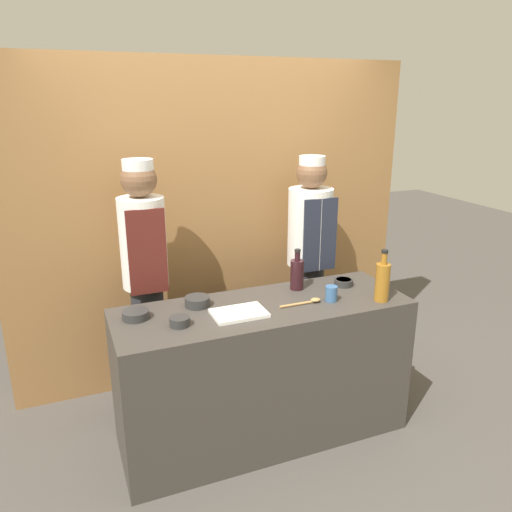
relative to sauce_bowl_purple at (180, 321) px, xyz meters
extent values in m
plane|color=#4C4742|center=(0.54, 0.08, -0.94)|extent=(14.00, 14.00, 0.00)
cube|color=olive|center=(0.54, 1.06, 0.26)|extent=(3.08, 0.18, 2.40)
cube|color=#3D3833|center=(0.54, 0.08, -0.49)|extent=(1.82, 0.63, 0.92)
cylinder|color=#2D2D2D|center=(0.00, 0.00, 0.00)|extent=(0.11, 0.11, 0.05)
cylinder|color=#703384|center=(0.00, 0.00, 0.01)|extent=(0.09, 0.09, 0.02)
cylinder|color=#2D2D2D|center=(-0.21, 0.19, 0.00)|extent=(0.15, 0.15, 0.05)
cylinder|color=silver|center=(-0.21, 0.19, 0.01)|extent=(0.13, 0.13, 0.01)
cylinder|color=#2D2D2D|center=(0.16, 0.23, 0.00)|extent=(0.15, 0.15, 0.06)
cylinder|color=yellow|center=(0.16, 0.23, 0.02)|extent=(0.12, 0.12, 0.02)
cylinder|color=#2D2D2D|center=(1.17, 0.19, -0.01)|extent=(0.12, 0.12, 0.04)
cylinder|color=orange|center=(1.17, 0.19, 0.01)|extent=(0.10, 0.10, 0.01)
cube|color=white|center=(0.36, 0.01, -0.02)|extent=(0.31, 0.21, 0.02)
cylinder|color=#9E661E|center=(1.25, -0.12, 0.09)|extent=(0.09, 0.09, 0.24)
cylinder|color=#9E661E|center=(1.25, -0.12, 0.25)|extent=(0.04, 0.04, 0.07)
cylinder|color=black|center=(1.25, -0.12, 0.29)|extent=(0.04, 0.04, 0.02)
cylinder|color=black|center=(0.85, 0.26, 0.07)|extent=(0.09, 0.09, 0.20)
cylinder|color=black|center=(0.85, 0.26, 0.20)|extent=(0.04, 0.04, 0.06)
cylinder|color=black|center=(0.85, 0.26, 0.24)|extent=(0.04, 0.04, 0.02)
cylinder|color=#386093|center=(0.96, -0.01, 0.02)|extent=(0.07, 0.07, 0.10)
cylinder|color=#B7B7BC|center=(1.36, 0.02, 0.01)|extent=(0.08, 0.08, 0.09)
cylinder|color=#B2844C|center=(0.73, 0.01, -0.02)|extent=(0.22, 0.02, 0.02)
ellipsoid|color=#B2844C|center=(0.86, 0.01, -0.01)|extent=(0.06, 0.05, 0.02)
cylinder|color=#28282D|center=(-0.07, 0.65, -0.48)|extent=(0.22, 0.22, 0.93)
cylinder|color=white|center=(-0.07, 0.65, 0.28)|extent=(0.30, 0.30, 0.60)
cube|color=#561E19|center=(-0.07, 0.51, 0.26)|extent=(0.24, 0.02, 0.55)
sphere|color=brown|center=(-0.07, 0.65, 0.69)|extent=(0.23, 0.23, 0.23)
cylinder|color=white|center=(-0.07, 0.65, 0.78)|extent=(0.19, 0.19, 0.08)
cylinder|color=#28282D|center=(1.15, 0.65, -0.48)|extent=(0.23, 0.23, 0.93)
cylinder|color=white|center=(1.15, 0.65, 0.27)|extent=(0.33, 0.33, 0.57)
cube|color=#232838|center=(1.15, 0.50, 0.25)|extent=(0.26, 0.02, 0.53)
sphere|color=brown|center=(1.15, 0.65, 0.67)|extent=(0.22, 0.22, 0.22)
cylinder|color=white|center=(1.15, 0.65, 0.75)|extent=(0.19, 0.19, 0.08)
camera|label=1|loc=(-0.55, -2.50, 1.18)|focal=35.00mm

